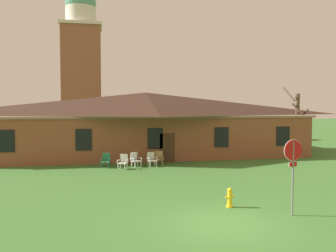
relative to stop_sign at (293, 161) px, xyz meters
The scene contains 11 objects.
ground_plane 3.54m from the stop_sign, behind, with size 200.00×200.00×0.00m, color #3D702D.
brick_building 18.83m from the stop_sign, 98.78° to the left, with size 26.29×10.40×5.27m.
dome_tower 37.28m from the stop_sign, 103.85° to the left, with size 5.18×5.18×20.18m.
stop_sign is the anchor object (origin of this frame).
lawn_chair_by_porch 13.83m from the stop_sign, 118.09° to the left, with size 0.73×0.78×0.96m.
lawn_chair_near_door 12.63m from the stop_sign, 115.36° to the left, with size 0.80×0.84×0.96m.
lawn_chair_left_end 13.03m from the stop_sign, 110.33° to the left, with size 0.80×0.84×0.96m.
lawn_chair_middle 12.63m from the stop_sign, 105.70° to the left, with size 0.72×0.77×0.96m.
lawn_chair_right_end 12.93m from the stop_sign, 102.56° to the left, with size 0.72×0.76×0.96m.
bare_tree_beside_building 19.49m from the stop_sign, 58.33° to the left, with size 1.66×1.82×5.80m.
fire_hydrant 2.91m from the stop_sign, 141.33° to the left, with size 0.36×0.28×0.79m.
Camera 1 is at (-4.27, -11.48, 4.02)m, focal length 38.33 mm.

